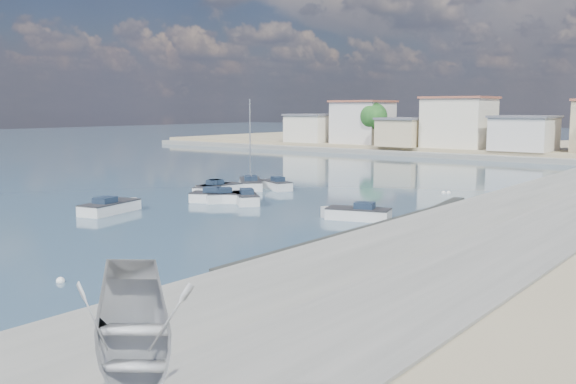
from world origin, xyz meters
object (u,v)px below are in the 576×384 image
object	(u,v)px
motorboat_h	(220,198)
sailboat	(250,183)
motorboat_f	(275,185)
motorboat_g	(211,190)
motorboat_b	(231,198)
motorboat_c	(246,198)
motorboat_d	(355,214)
motorboat_e	(222,189)
motorboat_a	(112,207)

from	to	relation	value
motorboat_h	sailboat	xyz separation A→B (m)	(-4.61, 9.14, 0.03)
motorboat_f	motorboat_g	size ratio (longest dim) A/B	0.85
motorboat_b	motorboat_f	size ratio (longest dim) A/B	0.92
motorboat_c	motorboat_d	distance (m)	11.68
motorboat_d	motorboat_f	size ratio (longest dim) A/B	1.14
motorboat_c	motorboat_g	distance (m)	6.44
motorboat_b	motorboat_e	world-z (taller)	same
motorboat_h	motorboat_f	bearing A→B (deg)	100.94
motorboat_a	sailboat	bearing A→B (deg)	95.47
motorboat_e	motorboat_b	bearing A→B (deg)	-38.77
motorboat_f	motorboat_d	bearing A→B (deg)	-32.82
motorboat_e	sailboat	size ratio (longest dim) A/B	0.55
motorboat_a	motorboat_c	distance (m)	11.10
motorboat_g	sailboat	xyz separation A→B (m)	(-0.40, 5.95, 0.03)
motorboat_b	motorboat_h	xyz separation A→B (m)	(-0.66, -0.64, 0.00)
motorboat_b	motorboat_g	size ratio (longest dim) A/B	0.78
motorboat_a	motorboat_f	size ratio (longest dim) A/B	1.28
motorboat_g	sailboat	bearing A→B (deg)	93.80
motorboat_e	motorboat_a	bearing A→B (deg)	-84.46
motorboat_g	motorboat_h	xyz separation A→B (m)	(4.21, -3.19, -0.00)
motorboat_b	motorboat_h	world-z (taller)	same
motorboat_c	sailboat	size ratio (longest dim) A/B	0.49
motorboat_f	sailboat	xyz separation A→B (m)	(-2.73, -0.59, 0.03)
motorboat_e	motorboat_f	bearing A→B (deg)	66.10
motorboat_a	motorboat_h	size ratio (longest dim) A/B	1.18
motorboat_a	motorboat_b	distance (m)	10.19
motorboat_e	motorboat_h	distance (m)	6.17
motorboat_c	motorboat_h	distance (m)	2.19
motorboat_b	motorboat_d	size ratio (longest dim) A/B	0.81
motorboat_d	motorboat_h	world-z (taller)	same
motorboat_h	motorboat_g	bearing A→B (deg)	142.91
motorboat_a	motorboat_d	xyz separation A→B (m)	(16.37, 8.72, -0.00)
motorboat_d	motorboat_g	bearing A→B (deg)	169.23
motorboat_a	motorboat_h	distance (m)	9.36
motorboat_g	motorboat_a	bearing A→B (deg)	-83.71
motorboat_e	motorboat_h	xyz separation A→B (m)	(4.18, -4.54, 0.00)
motorboat_d	sailboat	size ratio (longest dim) A/B	0.57
motorboat_f	motorboat_g	bearing A→B (deg)	-109.60
motorboat_b	motorboat_e	distance (m)	6.22
motorboat_g	motorboat_f	bearing A→B (deg)	70.40
motorboat_f	sailboat	world-z (taller)	sailboat
motorboat_b	motorboat_c	world-z (taller)	same
motorboat_c	motorboat_e	world-z (taller)	same
motorboat_a	motorboat_c	world-z (taller)	same
motorboat_a	motorboat_e	size ratio (longest dim) A/B	1.18
motorboat_d	motorboat_e	world-z (taller)	same
motorboat_a	motorboat_h	xyz separation A→B (m)	(2.88, 8.91, -0.00)
motorboat_e	motorboat_d	bearing A→B (deg)	-14.95
motorboat_b	motorboat_e	bearing A→B (deg)	141.23
motorboat_g	sailboat	distance (m)	5.97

